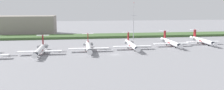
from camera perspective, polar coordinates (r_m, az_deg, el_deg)
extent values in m
plane|color=gray|center=(148.74, -0.91, -0.03)|extent=(500.00, 500.00, 0.00)
cube|color=#426033|center=(188.43, -2.43, 2.32)|extent=(320.00, 20.00, 1.83)
cylinder|color=white|center=(125.83, -17.70, -1.17)|extent=(2.70, 24.00, 2.70)
cone|color=white|center=(112.80, -18.83, -2.46)|extent=(2.70, 3.00, 2.70)
cone|color=white|center=(139.43, -16.75, -0.09)|extent=(2.30, 4.00, 2.29)
cube|color=black|center=(114.54, -18.67, -2.03)|extent=(2.03, 1.80, 0.90)
cylinder|color=maroon|center=(125.85, -17.69, -1.24)|extent=(2.76, 3.60, 2.76)
cube|color=white|center=(126.12, -20.40, -1.58)|extent=(11.00, 3.20, 0.36)
cube|color=white|center=(124.09, -15.07, -1.48)|extent=(11.00, 3.20, 0.36)
cube|color=maroon|center=(135.90, -17.02, 1.34)|extent=(0.36, 3.20, 5.20)
cube|color=white|center=(135.88, -17.05, 2.36)|extent=(6.80, 1.80, 0.24)
cylinder|color=gray|center=(135.10, -18.00, -0.37)|extent=(1.50, 3.40, 1.50)
cylinder|color=gray|center=(134.38, -16.11, -0.33)|extent=(1.50, 3.40, 1.50)
cylinder|color=gray|center=(118.92, -18.25, -2.53)|extent=(0.20, 0.20, 0.65)
cylinder|color=black|center=(119.04, -18.24, -2.79)|extent=(0.30, 0.90, 0.90)
cylinder|color=black|center=(128.86, -18.31, -1.86)|extent=(0.35, 0.90, 0.90)
cylinder|color=black|center=(128.22, -16.64, -1.83)|extent=(0.35, 0.90, 0.90)
cylinder|color=white|center=(128.59, -5.90, -0.53)|extent=(2.70, 24.00, 2.70)
cone|color=white|center=(115.34, -5.64, -1.71)|extent=(2.70, 3.00, 2.70)
cone|color=white|center=(142.38, -6.11, 0.47)|extent=(2.30, 4.00, 2.29)
cube|color=black|center=(117.11, -5.69, -1.30)|extent=(2.02, 1.80, 0.90)
cylinder|color=maroon|center=(128.62, -5.89, -0.59)|extent=(2.76, 3.60, 2.76)
cube|color=white|center=(127.66, -8.52, -0.94)|extent=(11.00, 3.20, 0.36)
cube|color=white|center=(128.06, -3.23, -0.81)|extent=(11.00, 3.20, 0.36)
cube|color=maroon|center=(138.83, -6.09, 1.88)|extent=(0.36, 3.20, 5.20)
cube|color=white|center=(138.82, -6.12, 2.88)|extent=(6.80, 1.80, 0.24)
cylinder|color=gray|center=(137.57, -6.98, 0.21)|extent=(1.50, 3.40, 1.50)
cylinder|color=gray|center=(137.71, -5.11, 0.26)|extent=(1.50, 3.40, 1.50)
cylinder|color=gray|center=(121.57, -5.75, -1.82)|extent=(0.20, 0.20, 0.65)
cylinder|color=black|center=(121.68, -5.75, -2.07)|extent=(0.30, 0.90, 0.90)
cylinder|color=black|center=(131.27, -6.75, -1.22)|extent=(0.35, 0.90, 0.90)
cylinder|color=black|center=(131.40, -5.09, -1.18)|extent=(0.35, 0.90, 0.90)
cylinder|color=white|center=(135.24, 5.05, 0.00)|extent=(2.70, 24.00, 2.70)
cone|color=white|center=(122.34, 6.47, -1.07)|extent=(2.70, 3.00, 2.70)
cone|color=white|center=(148.73, 3.85, 0.90)|extent=(2.29, 4.00, 2.29)
cube|color=black|center=(124.06, 6.26, -0.69)|extent=(2.03, 1.80, 0.90)
cylinder|color=maroon|center=(135.26, 5.05, -0.07)|extent=(2.76, 3.60, 2.76)
cube|color=white|center=(133.18, 2.67, -0.39)|extent=(11.00, 3.20, 0.36)
cube|color=white|center=(135.83, 7.57, -0.27)|extent=(11.00, 3.20, 0.36)
cube|color=maroon|center=(145.26, 4.10, 2.26)|extent=(0.36, 3.20, 5.20)
cube|color=white|center=(145.26, 4.09, 3.22)|extent=(6.80, 1.80, 0.24)
cylinder|color=gray|center=(143.61, 3.36, 0.67)|extent=(1.50, 3.40, 1.50)
cylinder|color=gray|center=(144.55, 5.11, 0.71)|extent=(1.50, 3.40, 1.50)
cylinder|color=gray|center=(128.38, 5.79, -1.20)|extent=(0.20, 0.20, 0.65)
cylinder|color=black|center=(128.49, 5.78, -1.44)|extent=(0.30, 0.90, 0.90)
cylinder|color=black|center=(137.49, 4.05, -0.67)|extent=(0.35, 0.90, 0.90)
cylinder|color=black|center=(138.32, 5.59, -0.63)|extent=(0.35, 0.90, 0.90)
cylinder|color=white|center=(149.50, 14.62, 0.65)|extent=(2.70, 24.00, 2.70)
cone|color=white|center=(137.31, 16.76, -0.24)|extent=(2.70, 3.00, 2.70)
cone|color=white|center=(162.36, 12.74, 1.43)|extent=(2.30, 4.00, 2.29)
cube|color=black|center=(138.93, 16.45, 0.09)|extent=(2.03, 1.80, 0.90)
cylinder|color=maroon|center=(149.52, 14.62, 0.60)|extent=(2.76, 3.60, 2.76)
cube|color=white|center=(146.52, 12.62, 0.31)|extent=(11.00, 3.20, 0.36)
cube|color=white|center=(151.05, 16.82, 0.41)|extent=(11.00, 3.20, 0.36)
cube|color=maroon|center=(159.07, 13.17, 2.68)|extent=(0.36, 3.20, 5.20)
cube|color=white|center=(159.08, 13.17, 3.56)|extent=(6.80, 1.80, 0.24)
cylinder|color=gray|center=(157.10, 12.59, 1.24)|extent=(1.50, 3.40, 1.50)
cylinder|color=gray|center=(158.73, 14.11, 1.26)|extent=(1.50, 3.40, 1.50)
cylinder|color=gray|center=(142.99, 15.73, -0.39)|extent=(0.20, 0.20, 0.65)
cylinder|color=black|center=(143.09, 15.72, -0.61)|extent=(0.30, 0.90, 0.90)
cylinder|color=black|center=(151.30, 13.58, 0.04)|extent=(0.35, 0.90, 0.90)
cylinder|color=black|center=(152.73, 14.90, 0.07)|extent=(0.35, 0.90, 0.90)
cylinder|color=white|center=(163.58, 21.86, 1.03)|extent=(2.70, 24.00, 2.70)
cone|color=white|center=(152.17, 24.36, 0.25)|extent=(2.70, 3.00, 2.70)
cone|color=white|center=(175.73, 19.61, 1.73)|extent=(2.30, 4.00, 2.29)
cube|color=black|center=(153.68, 24.00, 0.54)|extent=(2.02, 1.80, 0.90)
cylinder|color=maroon|center=(163.60, 21.85, 0.98)|extent=(2.76, 3.60, 2.76)
cube|color=white|center=(159.95, 20.18, 0.73)|extent=(11.00, 3.20, 0.36)
cube|color=white|center=(165.83, 23.79, 0.80)|extent=(11.00, 3.20, 0.36)
cube|color=maroon|center=(172.62, 20.14, 2.88)|extent=(0.36, 3.20, 5.20)
cube|color=white|center=(172.64, 20.14, 3.69)|extent=(6.80, 1.80, 0.24)
cylinder|color=gray|center=(170.45, 19.68, 1.56)|extent=(1.50, 3.40, 1.50)
cylinder|color=gray|center=(172.58, 21.01, 1.57)|extent=(1.50, 3.40, 1.50)
cylinder|color=gray|center=(157.47, 23.16, 0.09)|extent=(0.20, 0.20, 0.65)
cylinder|color=black|center=(157.55, 23.14, -0.10)|extent=(0.30, 0.90, 0.90)
cylinder|color=black|center=(165.01, 20.83, 0.46)|extent=(0.35, 0.90, 0.90)
cylinder|color=black|center=(166.87, 21.97, 0.49)|extent=(0.35, 0.90, 0.90)
cylinder|color=#B2B2B7|center=(172.24, 5.44, 4.28)|extent=(0.50, 0.50, 17.92)
cylinder|color=#B2B2B7|center=(171.48, 5.51, 8.87)|extent=(0.28, 0.28, 9.65)
cube|color=#B2B2B7|center=(171.60, 5.49, 7.39)|extent=(4.40, 0.20, 0.20)
sphere|color=red|center=(171.48, 5.54, 10.57)|extent=(0.50, 0.50, 0.50)
cube|color=gray|center=(219.45, -21.04, 4.69)|extent=(52.85, 26.08, 16.71)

